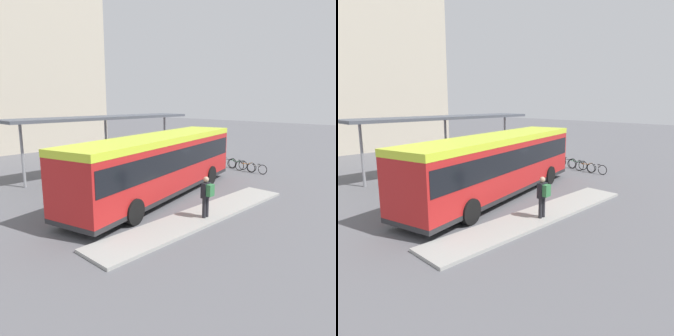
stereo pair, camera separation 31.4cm
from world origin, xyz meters
The scene contains 10 objects.
ground_plane centered at (0.00, 0.00, 0.00)m, with size 120.00×120.00×0.00m, color #5B5B60.
curb_island centered at (-0.93, -3.45, 0.06)m, with size 10.96×1.80×0.12m.
city_bus centered at (0.01, 0.00, 1.86)m, with size 12.60×5.32×3.18m.
pedestrian_waiting centered at (-1.04, -3.81, 1.12)m, with size 0.43×0.45×1.74m.
bicycle_white centered at (8.54, -0.78, 0.34)m, with size 0.48×1.56×0.67m.
bicycle_orange centered at (8.59, 0.11, 0.34)m, with size 0.48×1.56×0.68m.
bicycle_green centered at (8.91, 1.00, 0.34)m, with size 0.48×1.58×0.68m.
bicycle_black centered at (8.95, 1.88, 0.37)m, with size 0.48×1.72×0.74m.
station_shelter centered at (1.62, 6.87, 3.69)m, with size 13.39×2.58×3.86m.
potted_planter_near_shelter centered at (-1.89, 4.74, 0.69)m, with size 0.89×0.89×1.33m.
Camera 2 is at (-11.21, -11.87, 4.88)m, focal length 35.00 mm.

